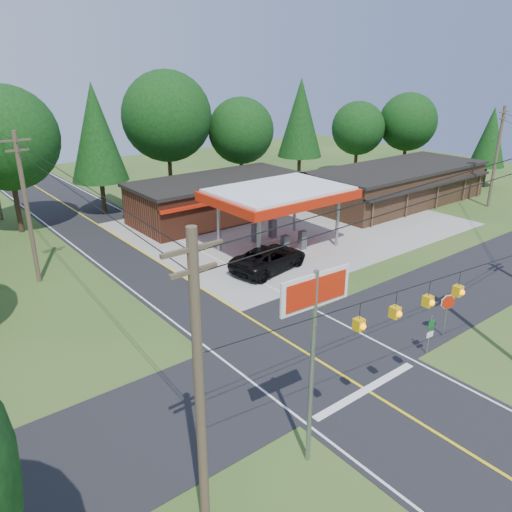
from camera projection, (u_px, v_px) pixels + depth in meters
ground at (311, 356)px, 25.14m from camera, size 120.00×120.00×0.00m
main_highway at (311, 356)px, 25.14m from camera, size 8.00×120.00×0.02m
cross_road at (311, 356)px, 25.14m from camera, size 70.00×7.00×0.02m
lane_center_yellow at (311, 355)px, 25.13m from camera, size 0.15×110.00×0.00m
gas_canopy at (279, 196)px, 38.31m from camera, size 10.60×7.40×4.88m
convenience_store at (218, 198)px, 47.06m from camera, size 16.40×7.55×3.80m
strip_building at (398, 184)px, 52.31m from camera, size 20.40×8.75×3.80m
utility_pole_near_left at (199, 388)px, 14.12m from camera, size 1.80×0.30×10.00m
utility_pole_far_left at (27, 207)px, 31.83m from camera, size 1.80×0.30×10.00m
utility_pole_far_right at (497, 156)px, 49.47m from camera, size 1.80×0.30×10.00m
overhead_beacons at (414, 289)px, 17.92m from camera, size 17.04×2.04×1.03m
treeline_backdrop at (115, 146)px, 40.50m from camera, size 70.27×51.59×13.30m
suv_car at (269, 258)px, 35.36m from camera, size 7.16×7.16×1.72m
sedan_car at (248, 212)px, 47.22m from camera, size 4.81×4.81×1.27m
big_stop_sign at (314, 323)px, 16.50m from camera, size 2.84×0.27×7.64m
octagonal_stop_sign at (448, 305)px, 26.30m from camera, size 0.79×0.40×2.47m
route_sign_post at (430, 332)px, 24.85m from camera, size 0.45×0.11×2.17m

